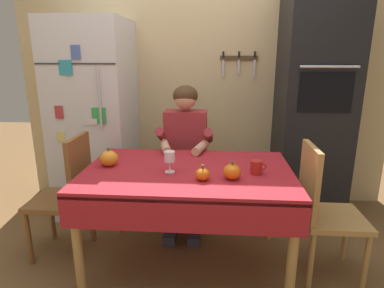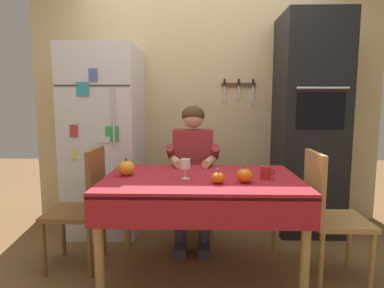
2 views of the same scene
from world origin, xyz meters
name	(u,v)px [view 1 (image 1 of 2)]	position (x,y,z in m)	size (l,w,h in m)	color
ground_plane	(187,272)	(0.00, 0.00, 0.00)	(10.00, 10.00, 0.00)	brown
back_wall_assembly	(203,74)	(0.05, 1.35, 1.30)	(3.70, 0.13, 2.60)	#D1B784
refrigerator	(95,120)	(-0.95, 0.96, 0.90)	(0.68, 0.71, 1.80)	silver
wall_oven	(313,105)	(1.05, 1.00, 1.05)	(0.60, 0.64, 2.10)	black
dining_table	(188,182)	(0.00, 0.08, 0.66)	(1.40, 0.90, 0.74)	tan
chair_behind_person	(187,164)	(-0.08, 0.87, 0.51)	(0.40, 0.40, 0.93)	tan
seated_person	(185,146)	(-0.08, 0.68, 0.74)	(0.47, 0.55, 1.25)	#38384C
chair_left_side	(68,191)	(-0.90, 0.19, 0.51)	(0.40, 0.40, 0.93)	brown
chair_right_side	(322,207)	(0.90, 0.06, 0.51)	(0.40, 0.40, 0.93)	tan
coffee_mug	(257,167)	(0.45, 0.04, 0.79)	(0.10, 0.08, 0.09)	#B2231E
wine_glass	(170,158)	(-0.11, 0.03, 0.84)	(0.07, 0.07, 0.14)	white
pumpkin_large	(232,172)	(0.29, -0.06, 0.79)	(0.11, 0.11, 0.12)	orange
pumpkin_medium	(109,158)	(-0.55, 0.13, 0.79)	(0.13, 0.13, 0.13)	orange
pumpkin_small	(203,174)	(0.11, -0.09, 0.78)	(0.09, 0.09, 0.10)	orange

